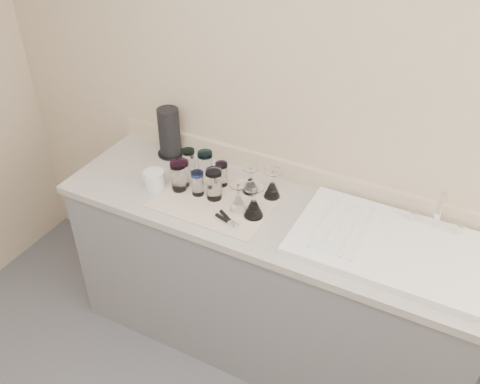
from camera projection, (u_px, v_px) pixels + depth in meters
The scene contains 18 objects.
room_envelope at pixel (62, 274), 1.22m from camera, with size 3.54×3.50×2.52m.
counter_unit at pixel (269, 281), 2.73m from camera, with size 2.06×0.62×0.90m.
sink_unit at pixel (392, 246), 2.25m from camera, with size 0.82×0.50×0.22m.
dish_towel at pixel (216, 199), 2.54m from camera, with size 0.55×0.42×0.01m, color silver.
tumbler_teal at pixel (189, 161), 2.69m from camera, with size 0.06×0.06×0.13m.
tumbler_cyan at pixel (205, 165), 2.63m from camera, with size 0.08×0.08×0.15m.
tumbler_purple at pixel (222, 174), 2.60m from camera, with size 0.06×0.06×0.12m.
tumbler_magenta at pixel (178, 176), 2.56m from camera, with size 0.08×0.08×0.15m.
tumbler_blue at pixel (198, 183), 2.53m from camera, with size 0.06×0.06×0.12m.
tumbler_lavender at pixel (214, 184), 2.50m from camera, with size 0.08×0.08×0.15m.
tumbler_extra at pixel (182, 173), 2.59m from camera, with size 0.07×0.07×0.14m.
goblet_back_left at pixel (250, 183), 2.56m from camera, with size 0.08×0.08×0.14m.
goblet_back_right at pixel (272, 188), 2.53m from camera, with size 0.08×0.08×0.15m.
goblet_front_left at pixel (238, 201), 2.44m from camera, with size 0.08×0.08×0.14m.
goblet_front_right at pixel (254, 206), 2.40m from camera, with size 0.09×0.09×0.16m.
can_opener at pixel (228, 220), 2.39m from camera, with size 0.14×0.09×0.02m.
white_mug at pixel (154, 180), 2.59m from camera, with size 0.14×0.11×0.10m.
paper_towel_roll at pixel (169, 133), 2.80m from camera, with size 0.14×0.14×0.27m.
Camera 1 is at (0.77, -0.59, 2.42)m, focal length 40.00 mm.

